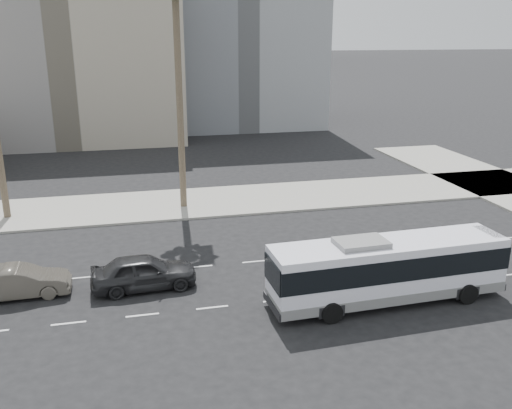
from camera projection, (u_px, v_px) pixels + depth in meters
name	position (u px, v px, depth m)	size (l,w,h in m)	color
ground	(278.00, 301.00, 24.63)	(700.00, 700.00, 0.00)	black
sidewalk_north	(220.00, 201.00, 39.00)	(120.00, 7.00, 0.15)	gray
midrise_beige_west	(68.00, 56.00, 61.13)	(24.00, 18.00, 18.00)	gray
midrise_gray_center	(232.00, 21.00, 70.79)	(20.00, 20.00, 26.00)	slate
city_bus	(388.00, 268.00, 24.12)	(10.73, 2.80, 3.06)	silver
car_a	(144.00, 272.00, 25.59)	(4.86, 1.96, 1.66)	#272728
car_b	(20.00, 282.00, 24.80)	(4.38, 1.53, 1.44)	#554F46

